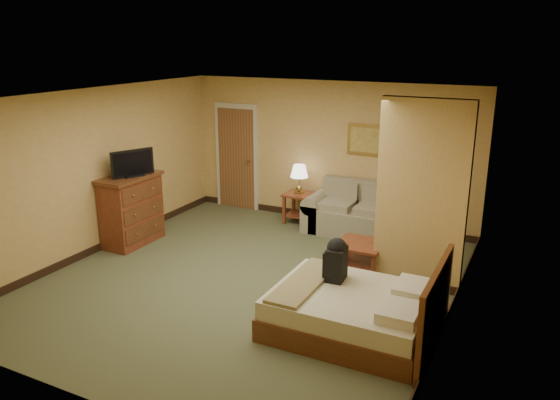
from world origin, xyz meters
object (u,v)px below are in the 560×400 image
Objects in this scene: loveseat at (356,217)px; bed at (356,311)px; coffee_table at (360,251)px; dresser at (132,210)px.

loveseat is 3.42m from bed.
dresser is at bearing -170.43° from coffee_table.
dresser is (-3.77, -0.64, 0.28)m from coffee_table.
loveseat is 2.66× the size of coffee_table.
loveseat is 1.53× the size of dresser.
loveseat is 3.85m from dresser.
dresser reaches higher than loveseat.
bed is at bearing -71.09° from loveseat.
bed reaches higher than loveseat.
coffee_table is at bearing -69.04° from loveseat.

